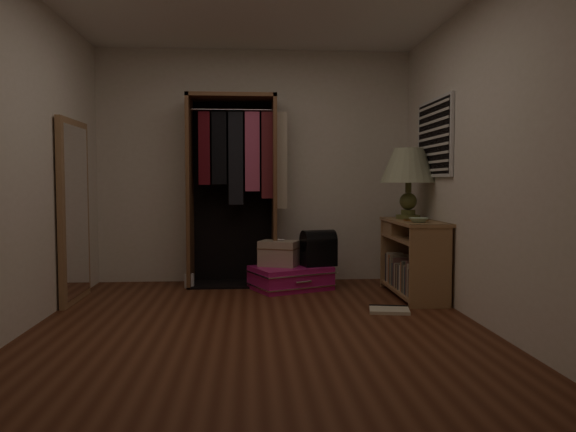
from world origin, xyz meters
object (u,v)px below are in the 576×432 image
Objects in this scene: open_wardrobe at (238,173)px; train_case at (279,253)px; table_lamp at (409,167)px; floor_mirror at (74,211)px; white_jug at (189,281)px; black_bag at (318,247)px; pink_suitcase at (291,278)px; console_bookshelf at (412,256)px.

train_case is at bearing -32.41° from open_wardrobe.
floor_mirror is at bearing -176.18° from table_lamp.
table_lamp is at bearing -9.68° from white_jug.
black_bag is 1.25m from table_lamp.
table_lamp is (1.72, -0.55, 0.05)m from open_wardrobe.
floor_mirror is at bearing 175.88° from black_bag.
open_wardrobe is 1.19m from black_bag.
black_bag is at bearing 20.46° from train_case.
black_bag is 1.42m from white_jug.
train_case is at bearing 167.74° from table_lamp.
pink_suitcase is at bearing -29.89° from open_wardrobe.
black_bag is at bearing 11.77° from floor_mirror.
pink_suitcase is 0.29m from train_case.
white_jug is at bearing 159.59° from black_bag.
open_wardrobe reaches higher than black_bag.
pink_suitcase is at bearing 1.47° from train_case.
open_wardrobe is 1.21× the size of floor_mirror.
open_wardrobe reaches higher than pink_suitcase.
white_jug is (-1.07, 0.14, -0.04)m from pink_suitcase.
open_wardrobe is at bearing 17.87° from white_jug.
black_bag reaches higher than white_jug.
pink_suitcase is at bearing 171.18° from black_bag.
pink_suitcase is at bearing 12.43° from floor_mirror.
console_bookshelf is at bearing 0.73° from floor_mirror.
table_lamp is (0.88, -0.28, 0.84)m from black_bag.
open_wardrobe is at bearing 157.05° from console_bookshelf.
open_wardrobe is at bearing 126.63° from pink_suitcase.
table_lamp is at bearing -17.76° from open_wardrobe.
table_lamp is at bearing 3.82° from floor_mirror.
console_bookshelf is 1.27m from pink_suitcase.
floor_mirror is (-1.52, -0.77, -0.37)m from open_wardrobe.
floor_mirror reaches higher than pink_suitcase.
floor_mirror is 4.29× the size of black_bag.
black_bag is (0.30, 0.04, 0.31)m from pink_suitcase.
console_bookshelf is at bearing -43.12° from black_bag.
white_jug is at bearing -164.71° from train_case.
table_lamp reaches higher than train_case.
table_lamp is (1.30, -0.28, 0.90)m from train_case.
open_wardrobe reaches higher than table_lamp.
console_bookshelf is 0.66× the size of floor_mirror.
console_bookshelf is 1.19× the size of pink_suitcase.
black_bag is at bearing -16.41° from pink_suitcase.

